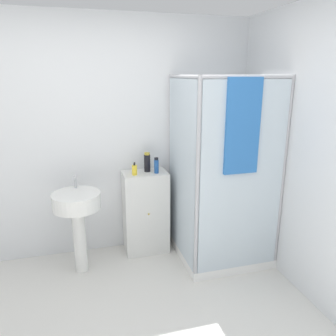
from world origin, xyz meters
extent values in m
cube|color=silver|center=(0.00, 1.70, 1.25)|extent=(6.40, 0.06, 2.50)
cube|color=white|center=(1.22, 1.22, 0.04)|extent=(0.89, 0.89, 0.09)
cylinder|color=#B2B2B7|center=(1.65, 1.65, 0.95)|extent=(0.04, 0.04, 1.91)
cylinder|color=#B2B2B7|center=(0.79, 1.65, 0.95)|extent=(0.04, 0.04, 1.91)
cylinder|color=#B2B2B7|center=(1.65, 0.79, 0.95)|extent=(0.04, 0.04, 1.91)
cylinder|color=#B2B2B7|center=(0.79, 0.79, 0.95)|extent=(0.04, 0.04, 1.91)
cylinder|color=#B2B2B7|center=(1.22, 0.79, 1.89)|extent=(0.86, 0.04, 0.04)
cylinder|color=#B2B2B7|center=(1.22, 1.65, 1.89)|extent=(0.86, 0.04, 0.04)
cylinder|color=#B2B2B7|center=(0.79, 1.22, 1.89)|extent=(0.04, 0.86, 0.04)
cylinder|color=#B2B2B7|center=(1.65, 1.22, 1.89)|extent=(0.04, 0.86, 0.04)
cube|color=silver|center=(1.22, 0.78, 0.98)|extent=(0.82, 0.01, 1.78)
cube|color=silver|center=(0.78, 1.22, 0.98)|extent=(0.01, 0.82, 1.78)
cylinder|color=#B7BABF|center=(1.45, 1.59, 0.81)|extent=(0.02, 0.02, 1.43)
cylinder|color=#B7BABF|center=(1.45, 1.54, 1.54)|extent=(0.07, 0.07, 0.04)
cube|color=#2D6BB7|center=(1.18, 0.76, 1.48)|extent=(0.32, 0.03, 0.83)
cube|color=silver|center=(0.47, 1.51, 0.45)|extent=(0.47, 0.31, 0.91)
sphere|color=gold|center=(0.47, 1.34, 0.50)|extent=(0.02, 0.02, 0.02)
cylinder|color=white|center=(-0.24, 1.28, 0.34)|extent=(0.13, 0.13, 0.68)
cylinder|color=white|center=(-0.24, 1.28, 0.75)|extent=(0.46, 0.46, 0.15)
cylinder|color=#B7BABF|center=(-0.24, 1.44, 0.89)|extent=(0.02, 0.02, 0.13)
cube|color=#B7BABF|center=(-0.24, 1.40, 0.95)|extent=(0.02, 0.07, 0.02)
cylinder|color=yellow|center=(0.35, 1.45, 0.96)|extent=(0.05, 0.05, 0.10)
cylinder|color=black|center=(0.35, 1.45, 1.02)|extent=(0.02, 0.02, 0.02)
cube|color=black|center=(0.35, 1.43, 1.04)|extent=(0.01, 0.03, 0.01)
cylinder|color=black|center=(0.50, 1.54, 1.00)|extent=(0.07, 0.07, 0.18)
cylinder|color=gold|center=(0.50, 1.54, 1.10)|extent=(0.06, 0.06, 0.02)
cylinder|color=#1E4C93|center=(0.58, 1.45, 0.98)|extent=(0.05, 0.05, 0.14)
cylinder|color=black|center=(0.58, 1.45, 1.07)|extent=(0.04, 0.04, 0.02)
camera|label=1|loc=(-0.18, -1.75, 1.91)|focal=35.00mm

